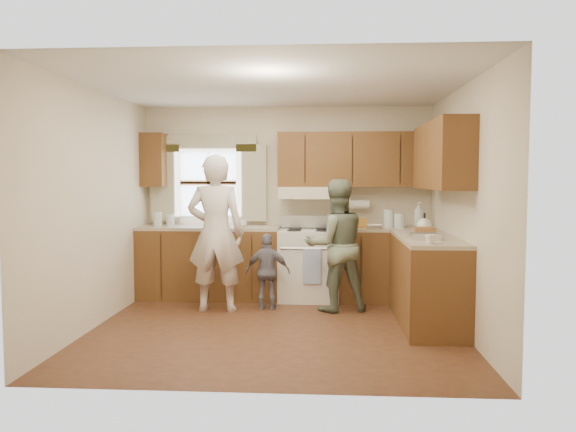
# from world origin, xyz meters

# --- Properties ---
(room) EXTENTS (3.80, 3.80, 3.80)m
(room) POSITION_xyz_m (0.00, 0.00, 1.25)
(room) COLOR #432914
(room) RESTS_ON ground
(kitchen_fixtures) EXTENTS (3.80, 2.25, 2.15)m
(kitchen_fixtures) POSITION_xyz_m (0.61, 1.08, 0.84)
(kitchen_fixtures) COLOR #3F260D
(kitchen_fixtures) RESTS_ON ground
(stove) EXTENTS (0.76, 0.67, 1.07)m
(stove) POSITION_xyz_m (0.30, 1.44, 0.47)
(stove) COLOR silver
(stove) RESTS_ON ground
(woman_left) EXTENTS (0.68, 0.45, 1.84)m
(woman_left) POSITION_xyz_m (-0.77, 0.74, 0.92)
(woman_left) COLOR silver
(woman_left) RESTS_ON ground
(woman_right) EXTENTS (0.88, 0.77, 1.55)m
(woman_right) POSITION_xyz_m (0.64, 0.85, 0.78)
(woman_right) COLOR #1E381F
(woman_right) RESTS_ON ground
(child) EXTENTS (0.54, 0.24, 0.91)m
(child) POSITION_xyz_m (-0.17, 0.85, 0.45)
(child) COLOR slate
(child) RESTS_ON ground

